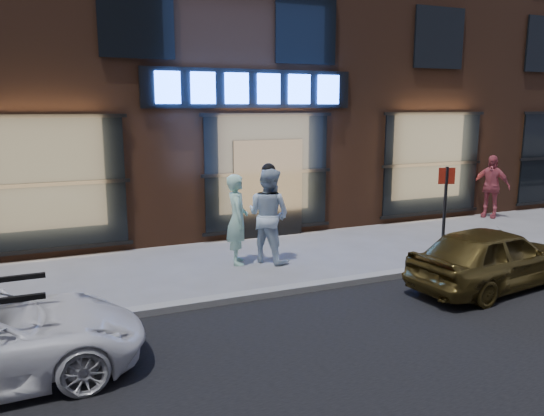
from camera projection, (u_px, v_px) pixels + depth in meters
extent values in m
plane|color=slate|center=(351.00, 284.00, 9.68)|extent=(90.00, 90.00, 0.00)
cube|color=gray|center=(351.00, 281.00, 9.67)|extent=(60.00, 0.25, 0.12)
cube|color=#54301E|center=(216.00, 45.00, 15.97)|extent=(30.00, 8.00, 10.00)
cube|color=black|center=(252.00, 89.00, 12.42)|extent=(5.20, 0.06, 0.90)
cube|color=black|center=(268.00, 189.00, 13.00)|extent=(1.80, 0.10, 2.40)
cube|color=#FFBF72|center=(46.00, 184.00, 11.06)|extent=(3.00, 0.04, 2.60)
cube|color=black|center=(46.00, 184.00, 11.02)|extent=(3.20, 0.06, 2.80)
cube|color=#FFBF72|center=(267.00, 172.00, 12.98)|extent=(3.00, 0.04, 2.60)
cube|color=black|center=(268.00, 173.00, 12.94)|extent=(3.20, 0.06, 2.80)
cube|color=#FFBF72|center=(431.00, 164.00, 14.90)|extent=(3.00, 0.04, 2.60)
cube|color=black|center=(432.00, 164.00, 14.86)|extent=(3.20, 0.06, 2.80)
cube|color=black|center=(136.00, 19.00, 11.15)|extent=(1.60, 0.06, 1.60)
cube|color=black|center=(306.00, 30.00, 12.68)|extent=(1.60, 0.06, 1.60)
cube|color=black|center=(439.00, 38.00, 14.22)|extent=(1.60, 0.06, 1.60)
cube|color=#2659FF|center=(168.00, 87.00, 11.59)|extent=(0.55, 0.12, 0.70)
cube|color=#2659FF|center=(203.00, 88.00, 11.90)|extent=(0.55, 0.12, 0.70)
cube|color=#2659FF|center=(237.00, 88.00, 12.20)|extent=(0.55, 0.12, 0.70)
cube|color=#2659FF|center=(269.00, 89.00, 12.51)|extent=(0.55, 0.12, 0.70)
cube|color=#2659FF|center=(299.00, 89.00, 12.82)|extent=(0.55, 0.12, 0.70)
cube|color=#2659FF|center=(328.00, 90.00, 13.12)|extent=(0.55, 0.12, 0.70)
imported|color=#B5EECE|center=(237.00, 219.00, 10.80)|extent=(0.59, 0.76, 1.85)
imported|color=white|center=(269.00, 215.00, 10.92)|extent=(1.15, 1.21, 1.97)
imported|color=#B84C58|center=(491.00, 186.00, 15.38)|extent=(0.93, 1.14, 1.82)
imported|color=brown|center=(492.00, 257.00, 9.37)|extent=(3.49, 1.78, 1.14)
cylinder|color=#262628|center=(444.00, 217.00, 10.58)|extent=(0.06, 0.06, 2.03)
cube|color=red|center=(447.00, 176.00, 10.42)|extent=(0.31, 0.14, 0.32)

